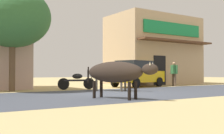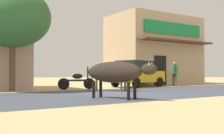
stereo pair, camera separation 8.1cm
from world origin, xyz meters
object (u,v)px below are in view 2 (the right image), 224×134
at_px(parked_motorcycle, 77,81).
at_px(parked_hatchback_car, 137,74).
at_px(pedestrian_by_shop, 175,72).
at_px(cow_far_dark, 112,72).
at_px(roadside_tree, 13,17).
at_px(cow_near_brown, 115,72).

bearing_deg(parked_motorcycle, parked_hatchback_car, 4.75).
distance_m(parked_motorcycle, pedestrian_by_shop, 7.05).
bearing_deg(parked_motorcycle, cow_far_dark, -65.61).
relative_size(parked_hatchback_car, cow_far_dark, 1.64).
distance_m(roadside_tree, pedestrian_by_shop, 10.66).
bearing_deg(pedestrian_by_shop, parked_motorcycle, 178.21).
xyz_separation_m(cow_near_brown, pedestrian_by_shop, (8.28, 5.36, 0.04)).
bearing_deg(cow_far_dark, parked_motorcycle, 114.39).
relative_size(roadside_tree, pedestrian_by_shop, 3.10).
bearing_deg(cow_near_brown, pedestrian_by_shop, 32.92).
relative_size(parked_hatchback_car, pedestrian_by_shop, 2.43).
distance_m(parked_hatchback_car, cow_near_brown, 8.14).
bearing_deg(pedestrian_by_shop, roadside_tree, 177.40).
distance_m(cow_near_brown, pedestrian_by_shop, 9.86).
height_order(parked_hatchback_car, cow_far_dark, parked_hatchback_car).
relative_size(cow_near_brown, cow_far_dark, 1.10).
distance_m(parked_hatchback_car, parked_motorcycle, 4.35).
relative_size(roadside_tree, cow_far_dark, 2.08).
distance_m(cow_far_dark, pedestrian_by_shop, 6.37).
height_order(parked_motorcycle, cow_far_dark, cow_far_dark).
xyz_separation_m(parked_hatchback_car, pedestrian_by_shop, (2.71, -0.58, 0.11)).
xyz_separation_m(cow_near_brown, cow_far_dark, (2.16, 3.56, 0.00)).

